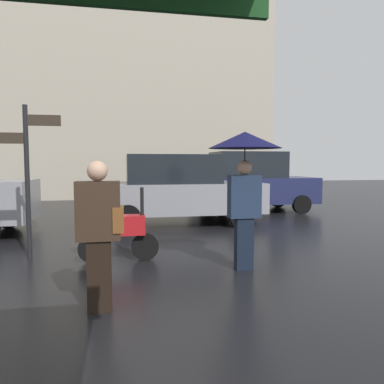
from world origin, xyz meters
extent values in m
cube|color=black|center=(2.25, 3.35, 0.40)|extent=(0.26, 0.17, 0.81)
cube|color=#1E2D47|center=(2.25, 3.35, 1.13)|extent=(0.48, 0.22, 0.65)
sphere|color=tan|center=(2.25, 3.35, 1.57)|extent=(0.22, 0.22, 0.22)
cylinder|color=black|center=(2.25, 3.35, 1.71)|extent=(0.02, 0.02, 0.30)
cone|color=#0E0F39|center=(2.25, 3.35, 1.99)|extent=(1.11, 1.11, 0.25)
cube|color=black|center=(0.16, 2.10, 0.40)|extent=(0.26, 0.17, 0.80)
cube|color=#332319|center=(0.16, 2.10, 1.12)|extent=(0.48, 0.21, 0.65)
sphere|color=tan|center=(0.16, 2.10, 1.55)|extent=(0.22, 0.22, 0.22)
cube|color=brown|center=(0.37, 2.10, 1.02)|extent=(0.12, 0.24, 0.28)
cylinder|color=black|center=(0.79, 4.20, 0.23)|extent=(0.46, 0.09, 0.46)
cylinder|color=black|center=(-0.07, 4.20, 0.23)|extent=(0.46, 0.09, 0.46)
cube|color=red|center=(0.36, 4.20, 0.61)|extent=(0.87, 0.32, 0.32)
cube|color=black|center=(-0.03, 4.20, 0.89)|extent=(0.28, 0.28, 0.24)
cylinder|color=black|center=(0.75, 4.20, 0.96)|extent=(0.06, 0.06, 0.55)
cube|color=#1E234C|center=(4.81, 9.97, 0.73)|extent=(4.11, 1.86, 0.85)
cube|color=black|center=(4.60, 9.97, 1.58)|extent=(2.26, 1.71, 0.85)
cylinder|color=black|center=(6.15, 10.89, 0.30)|extent=(0.61, 0.18, 0.61)
cylinder|color=black|center=(6.15, 9.04, 0.30)|extent=(0.61, 0.18, 0.61)
cylinder|color=black|center=(3.47, 10.89, 0.30)|extent=(0.61, 0.18, 0.61)
cylinder|color=black|center=(3.47, 9.04, 0.30)|extent=(0.61, 0.18, 0.61)
cylinder|color=black|center=(-2.40, 7.99, 0.33)|extent=(0.66, 0.18, 0.66)
cube|color=gray|center=(1.98, 7.87, 0.72)|extent=(4.37, 1.88, 0.79)
cube|color=black|center=(1.76, 7.87, 1.49)|extent=(2.40, 1.73, 0.75)
cylinder|color=black|center=(3.40, 8.81, 0.32)|extent=(0.64, 0.18, 0.64)
cylinder|color=black|center=(3.40, 6.93, 0.32)|extent=(0.64, 0.18, 0.64)
cylinder|color=black|center=(0.56, 8.81, 0.32)|extent=(0.64, 0.18, 0.64)
cylinder|color=black|center=(0.56, 6.93, 0.32)|extent=(0.64, 0.18, 0.64)
cylinder|color=black|center=(-1.13, 4.59, 1.30)|extent=(0.08, 0.08, 2.60)
cube|color=#33281E|center=(-0.85, 4.59, 2.35)|extent=(0.56, 0.04, 0.18)
cube|color=#33281E|center=(-1.39, 4.59, 2.05)|extent=(0.52, 0.04, 0.18)
cube|color=#B2A893|center=(0.00, 16.24, 7.97)|extent=(15.36, 2.44, 15.93)
camera|label=1|loc=(0.40, -2.04, 1.64)|focal=34.85mm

